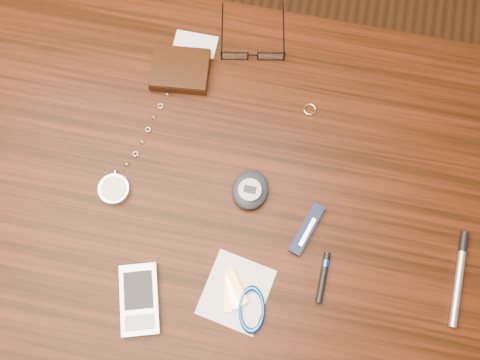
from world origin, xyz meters
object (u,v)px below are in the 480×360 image
(pocket_knife, at_px, (307,229))
(pocket_watch, at_px, (116,185))
(pedometer, at_px, (250,190))
(wallet_and_card, at_px, (181,69))
(eyeglasses, at_px, (253,53))
(desk, at_px, (212,198))
(pda_phone, at_px, (140,299))
(notepad_keys, at_px, (244,301))
(silver_pen, at_px, (460,271))

(pocket_knife, bearing_deg, pocket_watch, 178.15)
(pedometer, bearing_deg, wallet_and_card, 130.28)
(pocket_knife, bearing_deg, eyeglasses, 116.47)
(pedometer, bearing_deg, desk, 178.40)
(desk, height_order, pda_phone, pda_phone)
(notepad_keys, bearing_deg, pda_phone, -169.41)
(wallet_and_card, xyz_separation_m, pocket_watch, (-0.06, -0.23, -0.00))
(desk, bearing_deg, pocket_knife, -15.25)
(eyeglasses, height_order, silver_pen, eyeglasses)
(desk, height_order, notepad_keys, notepad_keys)
(desk, relative_size, silver_pen, 6.56)
(desk, relative_size, pda_phone, 8.30)
(desk, bearing_deg, eyeglasses, 83.85)
(eyeglasses, distance_m, pda_phone, 0.46)
(eyeglasses, height_order, notepad_keys, eyeglasses)
(notepad_keys, relative_size, pocket_knife, 1.33)
(notepad_keys, height_order, pocket_knife, pocket_knife)
(pedometer, relative_size, silver_pen, 0.46)
(wallet_and_card, distance_m, pedometer, 0.25)
(eyeglasses, height_order, pocket_watch, eyeglasses)
(notepad_keys, distance_m, pocket_knife, 0.15)
(pda_phone, xyz_separation_m, notepad_keys, (0.16, 0.03, -0.00))
(pocket_knife, bearing_deg, wallet_and_card, 138.13)
(pedometer, relative_size, pocket_knife, 0.75)
(pocket_watch, relative_size, notepad_keys, 2.48)
(desk, distance_m, wallet_and_card, 0.24)
(pedometer, distance_m, notepad_keys, 0.18)
(pda_phone, height_order, notepad_keys, pda_phone)
(eyeglasses, relative_size, silver_pen, 0.89)
(pda_phone, xyz_separation_m, silver_pen, (0.48, 0.14, -0.00))
(wallet_and_card, height_order, silver_pen, wallet_and_card)
(desk, distance_m, eyeglasses, 0.27)
(wallet_and_card, height_order, pocket_watch, wallet_and_card)
(pda_phone, bearing_deg, notepad_keys, 10.59)
(pocket_watch, bearing_deg, eyeglasses, 58.39)
(desk, bearing_deg, pda_phone, -106.92)
(pocket_watch, height_order, pda_phone, pda_phone)
(notepad_keys, bearing_deg, pedometer, 98.12)
(desk, distance_m, silver_pen, 0.44)
(pedometer, relative_size, notepad_keys, 0.57)
(wallet_and_card, xyz_separation_m, pda_phone, (0.03, -0.40, -0.00))
(wallet_and_card, bearing_deg, notepad_keys, -62.99)
(pocket_watch, distance_m, pedometer, 0.22)
(wallet_and_card, distance_m, pda_phone, 0.40)
(pocket_watch, bearing_deg, pedometer, 9.03)
(pda_phone, bearing_deg, pocket_knife, 34.29)
(pocket_watch, relative_size, pedometer, 4.38)
(desk, relative_size, wallet_and_card, 7.73)
(eyeglasses, bearing_deg, pocket_knife, -63.53)
(pedometer, bearing_deg, pocket_watch, -170.97)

